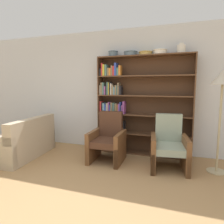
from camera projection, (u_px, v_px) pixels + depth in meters
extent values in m
plane|color=#A87F51|center=(77.00, 213.00, 2.36)|extent=(24.00, 24.00, 0.00)
cube|color=silver|center=(130.00, 91.00, 4.55)|extent=(12.00, 0.06, 2.75)
cube|color=brown|center=(100.00, 105.00, 4.62)|extent=(0.02, 0.30, 2.13)
cube|color=brown|center=(194.00, 108.00, 3.98)|extent=(0.02, 0.30, 2.13)
cube|color=brown|center=(145.00, 56.00, 4.16)|extent=(1.98, 0.30, 0.03)
cube|color=brown|center=(143.00, 153.00, 4.44)|extent=(1.98, 0.30, 0.03)
cube|color=#492F1E|center=(145.00, 105.00, 4.44)|extent=(1.98, 0.01, 2.13)
cube|color=#334CB2|center=(102.00, 144.00, 4.70)|extent=(0.03, 0.19, 0.23)
cube|color=#334CB2|center=(103.00, 144.00, 4.67)|extent=(0.03, 0.15, 0.22)
cube|color=gold|center=(105.00, 145.00, 4.67)|extent=(0.04, 0.18, 0.17)
cube|color=black|center=(107.00, 145.00, 4.66)|extent=(0.04, 0.19, 0.18)
cube|color=#669EB2|center=(109.00, 144.00, 4.63)|extent=(0.03, 0.18, 0.27)
cube|color=white|center=(110.00, 144.00, 4.61)|extent=(0.03, 0.16, 0.27)
cube|color=#7F6B4C|center=(111.00, 144.00, 4.61)|extent=(0.03, 0.16, 0.27)
cube|color=#B2A899|center=(113.00, 144.00, 4.61)|extent=(0.04, 0.20, 0.26)
cube|color=black|center=(115.00, 145.00, 4.60)|extent=(0.03, 0.20, 0.22)
cube|color=brown|center=(143.00, 134.00, 4.38)|extent=(1.98, 0.30, 0.03)
cube|color=black|center=(101.00, 126.00, 4.62)|extent=(0.02, 0.14, 0.22)
cube|color=#334CB2|center=(103.00, 125.00, 4.61)|extent=(0.04, 0.15, 0.27)
cube|color=gold|center=(105.00, 127.00, 4.59)|extent=(0.04, 0.14, 0.18)
cube|color=#B2A899|center=(106.00, 126.00, 4.57)|extent=(0.02, 0.12, 0.24)
cube|color=#B2A899|center=(107.00, 126.00, 4.57)|extent=(0.02, 0.15, 0.24)
cube|color=#388C47|center=(109.00, 125.00, 4.56)|extent=(0.04, 0.14, 0.27)
cube|color=red|center=(111.00, 127.00, 4.56)|extent=(0.03, 0.16, 0.21)
cube|color=red|center=(112.00, 127.00, 4.55)|extent=(0.03, 0.16, 0.18)
cube|color=red|center=(114.00, 128.00, 4.51)|extent=(0.04, 0.12, 0.17)
cube|color=#388C47|center=(116.00, 127.00, 4.50)|extent=(0.03, 0.14, 0.23)
cube|color=#B2A899|center=(117.00, 127.00, 4.49)|extent=(0.02, 0.14, 0.22)
cube|color=#388C47|center=(118.00, 128.00, 4.48)|extent=(0.03, 0.13, 0.16)
cube|color=#669EB2|center=(120.00, 128.00, 4.48)|extent=(0.04, 0.16, 0.19)
cube|color=white|center=(122.00, 127.00, 4.45)|extent=(0.03, 0.12, 0.21)
cube|color=white|center=(123.00, 127.00, 4.45)|extent=(0.02, 0.14, 0.23)
cube|color=black|center=(124.00, 127.00, 4.44)|extent=(0.03, 0.15, 0.25)
cube|color=brown|center=(143.00, 115.00, 4.33)|extent=(1.98, 0.30, 0.02)
cube|color=red|center=(102.00, 107.00, 4.58)|extent=(0.04, 0.18, 0.27)
cube|color=black|center=(103.00, 107.00, 4.58)|extent=(0.02, 0.20, 0.25)
cube|color=#669EB2|center=(104.00, 108.00, 4.54)|extent=(0.04, 0.14, 0.23)
cube|color=#334CB2|center=(106.00, 109.00, 4.54)|extent=(0.03, 0.16, 0.20)
cube|color=#B2A899|center=(108.00, 108.00, 4.51)|extent=(0.04, 0.14, 0.23)
cube|color=#994C99|center=(109.00, 108.00, 4.50)|extent=(0.02, 0.16, 0.25)
cube|color=#334CB2|center=(111.00, 109.00, 4.49)|extent=(0.02, 0.15, 0.19)
cube|color=#7F6B4C|center=(112.00, 108.00, 4.50)|extent=(0.04, 0.18, 0.25)
cube|color=#4C756B|center=(114.00, 108.00, 4.46)|extent=(0.04, 0.14, 0.23)
cube|color=#7F6B4C|center=(117.00, 108.00, 4.46)|extent=(0.04, 0.17, 0.23)
cube|color=orange|center=(118.00, 109.00, 4.43)|extent=(0.02, 0.14, 0.20)
cube|color=#994C99|center=(119.00, 109.00, 4.42)|extent=(0.03, 0.12, 0.22)
cube|color=#334CB2|center=(121.00, 108.00, 4.42)|extent=(0.02, 0.16, 0.26)
cube|color=black|center=(122.00, 110.00, 4.41)|extent=(0.02, 0.14, 0.17)
cube|color=#994C99|center=(123.00, 109.00, 4.40)|extent=(0.02, 0.14, 0.19)
cube|color=#994C99|center=(124.00, 107.00, 4.40)|extent=(0.04, 0.18, 0.28)
cube|color=brown|center=(144.00, 96.00, 4.27)|extent=(1.98, 0.30, 0.02)
cube|color=#B2A899|center=(101.00, 90.00, 4.53)|extent=(0.02, 0.17, 0.21)
cube|color=#7F6B4C|center=(103.00, 89.00, 4.52)|extent=(0.04, 0.18, 0.27)
cube|color=#4C756B|center=(104.00, 89.00, 4.48)|extent=(0.03, 0.14, 0.27)
cube|color=#994C99|center=(106.00, 90.00, 4.48)|extent=(0.03, 0.16, 0.19)
cube|color=black|center=(107.00, 90.00, 4.48)|extent=(0.02, 0.18, 0.20)
cube|color=#4C756B|center=(108.00, 88.00, 4.46)|extent=(0.03, 0.15, 0.28)
cube|color=gold|center=(109.00, 89.00, 4.44)|extent=(0.02, 0.14, 0.27)
cube|color=black|center=(111.00, 88.00, 4.43)|extent=(0.02, 0.14, 0.28)
cube|color=white|center=(112.00, 89.00, 4.42)|extent=(0.02, 0.13, 0.25)
cube|color=#7F6B4C|center=(113.00, 90.00, 4.42)|extent=(0.04, 0.15, 0.21)
cube|color=#669EB2|center=(115.00, 91.00, 4.42)|extent=(0.02, 0.16, 0.18)
cube|color=#7F6B4C|center=(116.00, 90.00, 4.41)|extent=(0.03, 0.17, 0.21)
cube|color=#4C756B|center=(118.00, 90.00, 4.38)|extent=(0.02, 0.13, 0.20)
cube|color=#7F6B4C|center=(119.00, 89.00, 4.39)|extent=(0.03, 0.18, 0.26)
cube|color=black|center=(121.00, 90.00, 4.39)|extent=(0.04, 0.19, 0.20)
cube|color=brown|center=(144.00, 76.00, 4.22)|extent=(1.98, 0.30, 0.02)
cube|color=black|center=(101.00, 72.00, 4.46)|extent=(0.04, 0.14, 0.16)
cube|color=red|center=(103.00, 70.00, 4.44)|extent=(0.03, 0.15, 0.28)
cube|color=gold|center=(105.00, 70.00, 4.45)|extent=(0.04, 0.18, 0.25)
cube|color=#4C756B|center=(107.00, 70.00, 4.43)|extent=(0.04, 0.18, 0.24)
cube|color=#7F6B4C|center=(109.00, 72.00, 4.42)|extent=(0.04, 0.19, 0.17)
cube|color=orange|center=(111.00, 72.00, 4.39)|extent=(0.04, 0.15, 0.16)
cube|color=#7F6B4C|center=(112.00, 71.00, 4.38)|extent=(0.03, 0.16, 0.22)
cube|color=red|center=(114.00, 71.00, 4.36)|extent=(0.04, 0.15, 0.21)
cube|color=#334CB2|center=(116.00, 69.00, 4.36)|extent=(0.04, 0.18, 0.27)
cube|color=#4C756B|center=(118.00, 72.00, 4.32)|extent=(0.04, 0.12, 0.17)
cube|color=orange|center=(120.00, 71.00, 4.31)|extent=(0.04, 0.14, 0.21)
cylinder|color=slate|center=(113.00, 54.00, 4.38)|extent=(0.19, 0.19, 0.12)
torus|color=slate|center=(113.00, 52.00, 4.37)|extent=(0.22, 0.22, 0.02)
cylinder|color=slate|center=(131.00, 54.00, 4.25)|extent=(0.27, 0.27, 0.09)
torus|color=slate|center=(131.00, 52.00, 4.25)|extent=(0.29, 0.29, 0.02)
cylinder|color=tan|center=(146.00, 54.00, 4.15)|extent=(0.27, 0.27, 0.07)
torus|color=tan|center=(146.00, 52.00, 4.15)|extent=(0.30, 0.30, 0.02)
cylinder|color=silver|center=(160.00, 52.00, 4.06)|extent=(0.27, 0.27, 0.09)
torus|color=silver|center=(160.00, 50.00, 4.05)|extent=(0.29, 0.29, 0.02)
cylinder|color=silver|center=(181.00, 49.00, 3.92)|extent=(0.17, 0.17, 0.16)
cylinder|color=silver|center=(181.00, 44.00, 3.91)|extent=(0.09, 0.09, 0.04)
cube|color=tan|center=(19.00, 146.00, 4.26)|extent=(1.01, 1.52, 0.45)
cube|color=tan|center=(32.00, 127.00, 4.12)|extent=(0.31, 1.45, 0.39)
cube|color=tan|center=(37.00, 135.00, 4.89)|extent=(0.89, 0.20, 0.61)
cube|color=#4C6B4C|center=(21.00, 130.00, 3.97)|extent=(0.20, 0.37, 0.37)
cube|color=#4C6B4C|center=(33.00, 126.00, 4.34)|extent=(0.20, 0.37, 0.37)
cube|color=brown|center=(116.00, 159.00, 3.59)|extent=(0.07, 0.07, 0.36)
cube|color=brown|center=(87.00, 156.00, 3.76)|extent=(0.07, 0.07, 0.36)
cube|color=brown|center=(124.00, 149.00, 4.17)|extent=(0.07, 0.07, 0.36)
cube|color=brown|center=(99.00, 147.00, 4.34)|extent=(0.07, 0.07, 0.36)
cube|color=#4C2D1E|center=(107.00, 142.00, 3.94)|extent=(0.50, 0.65, 0.12)
cube|color=#4C2D1E|center=(111.00, 124.00, 4.16)|extent=(0.48, 0.13, 0.55)
cube|color=brown|center=(120.00, 148.00, 3.86)|extent=(0.10, 0.68, 0.60)
cube|color=brown|center=(94.00, 145.00, 4.03)|extent=(0.10, 0.68, 0.60)
cube|color=brown|center=(189.00, 167.00, 3.23)|extent=(0.08, 0.08, 0.36)
cube|color=brown|center=(153.00, 165.00, 3.34)|extent=(0.08, 0.08, 0.36)
cube|color=brown|center=(183.00, 155.00, 3.83)|extent=(0.08, 0.08, 0.36)
cube|color=brown|center=(152.00, 153.00, 3.93)|extent=(0.08, 0.08, 0.36)
cube|color=gray|center=(169.00, 148.00, 3.55)|extent=(0.57, 0.70, 0.12)
cube|color=gray|center=(168.00, 128.00, 3.79)|extent=(0.49, 0.19, 0.55)
cube|color=brown|center=(185.00, 154.00, 3.51)|extent=(0.18, 0.68, 0.60)
cube|color=brown|center=(153.00, 152.00, 3.62)|extent=(0.18, 0.68, 0.60)
cylinder|color=tan|center=(216.00, 171.00, 3.49)|extent=(0.32, 0.32, 0.02)
cylinder|color=tan|center=(219.00, 129.00, 3.39)|extent=(0.04, 0.04, 1.50)
cone|color=#BCB29E|center=(223.00, 77.00, 3.28)|extent=(0.39, 0.39, 0.24)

